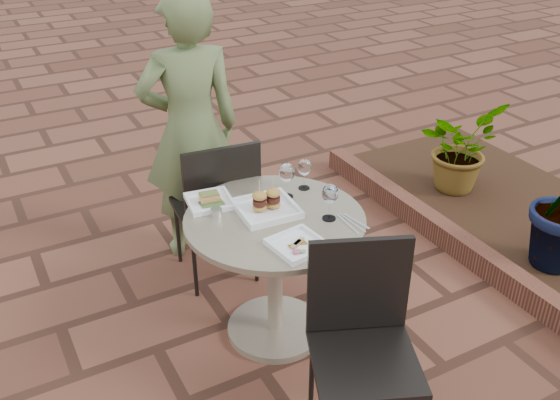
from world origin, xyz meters
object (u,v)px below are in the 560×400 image
diner (191,130)px  plate_salmon (210,201)px  plate_tuna (298,244)px  chair_near (362,328)px  plate_sliders (267,205)px  cafe_table (275,258)px  chair_far (218,201)px

diner → plate_salmon: bearing=84.6°
diner → plate_tuna: (0.02, -1.25, -0.10)m
diner → chair_near: bearing=101.8°
chair_near → diner: bearing=115.9°
plate_sliders → plate_tuna: (-0.02, -0.35, -0.02)m
plate_salmon → plate_tuna: plate_salmon is taller
chair_near → plate_tuna: chair_near is taller
cafe_table → plate_sliders: bearing=96.2°
chair_near → diner: (-0.09, 1.68, 0.29)m
cafe_table → diner: bearing=93.1°
chair_near → plate_sliders: (-0.04, 0.78, 0.22)m
plate_salmon → chair_near: bearing=-75.0°
plate_salmon → plate_sliders: plate_sliders is taller
diner → plate_tuna: bearing=99.8°
plate_sliders → diner: bearing=92.9°
cafe_table → diner: 1.03m
chair_far → chair_near: size_ratio=1.00×
chair_near → plate_tuna: 0.48m
chair_near → plate_salmon: bearing=127.8°
diner → plate_tuna: diner is taller
diner → plate_salmon: (-0.17, -0.69, -0.09)m
cafe_table → chair_near: bearing=-87.1°
cafe_table → diner: (-0.05, 0.97, 0.36)m
diner → plate_salmon: size_ratio=6.70×
chair_near → plate_tuna: (-0.07, 0.43, 0.19)m
diner → plate_sliders: diner is taller
chair_far → plate_salmon: 0.39m
cafe_table → plate_sliders: size_ratio=2.95×
plate_salmon → plate_sliders: 0.30m
cafe_table → chair_near: (0.04, -0.71, 0.07)m
chair_far → plate_salmon: (-0.17, -0.29, 0.20)m
chair_near → diner: size_ratio=0.55×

